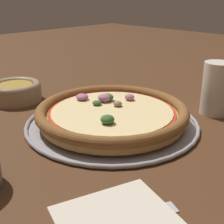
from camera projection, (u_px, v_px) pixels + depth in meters
ground_plane at (112, 125)px, 0.66m from camera, size 3.00×3.00×0.00m
pizza_tray at (112, 123)px, 0.66m from camera, size 0.36×0.36×0.01m
pizza at (112, 113)px, 0.65m from camera, size 0.32×0.32×0.04m
bowl_near at (15, 91)px, 0.79m from camera, size 0.13×0.13×0.05m
drinking_cup at (216, 89)px, 0.70m from camera, size 0.06×0.06×0.12m
napkin at (119, 221)px, 0.38m from camera, size 0.18×0.17×0.01m
fork at (113, 222)px, 0.38m from camera, size 0.19×0.10×0.00m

